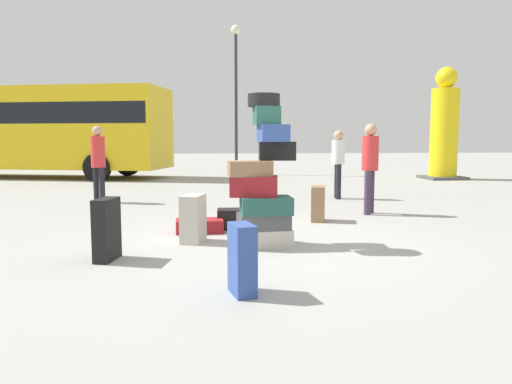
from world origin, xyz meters
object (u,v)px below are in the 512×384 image
Objects in this scene: suitcase_black_foreground_near at (236,219)px; yellow_dummy_statue at (444,130)px; suitcase_tower at (263,188)px; suitcase_cream_foreground_far at (193,218)px; suitcase_brown_behind_tower at (318,204)px; person_passerby_in_red at (98,157)px; lamp_post at (236,77)px; suitcase_maroon_white_trunk at (199,226)px; suitcase_black_right_side at (107,229)px; parked_bus at (24,126)px; person_tourist_with_camera at (370,161)px; suitcase_navy_upright_blue at (242,259)px; person_bearded_onlooker at (338,158)px.

yellow_dummy_statue reaches higher than suitcase_black_foreground_near.
suitcase_cream_foreground_far is at bearing 160.79° from suitcase_tower.
person_passerby_in_red reaches higher than suitcase_brown_behind_tower.
suitcase_maroon_white_trunk is at bearing -96.63° from lamp_post.
person_passerby_in_red is 11.72m from yellow_dummy_statue.
parked_bus is (-5.28, 12.78, 1.48)m from suitcase_black_right_side.
yellow_dummy_statue is 0.36× the size of parked_bus.
person_passerby_in_red is at bearing 115.03° from suitcase_black_right_side.
parked_bus is at bearing 120.33° from suitcase_tower.
person_tourist_with_camera is (3.18, 2.10, 0.67)m from suitcase_cream_foreground_far.
person_tourist_with_camera is at bearing 45.68° from suitcase_brown_behind_tower.
suitcase_black_right_side is 1.31m from suitcase_cream_foreground_far.
person_tourist_with_camera is (2.71, 4.38, 0.67)m from suitcase_navy_upright_blue.
suitcase_cream_foreground_far is 5.54m from person_bearded_onlooker.
suitcase_black_right_side is at bearing -17.85° from person_tourist_with_camera.
suitcase_black_right_side is 1.03× the size of suitcase_maroon_white_trunk.
suitcase_navy_upright_blue reaches higher than suitcase_maroon_white_trunk.
suitcase_brown_behind_tower is at bearing 24.00° from suitcase_black_foreground_near.
suitcase_navy_upright_blue is 2.00m from suitcase_black_right_side.
suitcase_black_right_side is 1.12× the size of suitcase_cream_foreground_far.
suitcase_brown_behind_tower is 5.14m from person_passerby_in_red.
person_passerby_in_red is at bearing -113.72° from lamp_post.
parked_bus is (-9.42, 9.79, 0.85)m from person_tourist_with_camera.
person_bearded_onlooker is 2.34m from person_tourist_with_camera.
suitcase_cream_foreground_far is (0.96, 0.89, -0.04)m from suitcase_black_right_side.
parked_bus is (-6.24, 11.89, 1.52)m from suitcase_cream_foreground_far.
parked_bus reaches higher than suitcase_cream_foreground_far.
lamp_post is (0.98, 14.77, 3.44)m from suitcase_navy_upright_blue.
person_tourist_with_camera is (4.14, 2.99, 0.63)m from suitcase_black_right_side.
suitcase_tower is at bearing -107.67° from suitcase_brown_behind_tower.
person_bearded_onlooker is 5.37m from person_passerby_in_red.
suitcase_cream_foreground_far reaches higher than suitcase_brown_behind_tower.
person_passerby_in_red reaches higher than person_bearded_onlooker.
suitcase_black_foreground_near is at bearing 60.85° from suitcase_black_right_side.
suitcase_tower is 3.33m from person_tourist_with_camera.
suitcase_black_right_side reaches higher than suitcase_black_foreground_near.
suitcase_maroon_white_trunk is at bearing -154.15° from suitcase_black_foreground_near.
parked_bus is at bearing 103.46° from suitcase_navy_upright_blue.
suitcase_tower is 2.16m from suitcase_brown_behind_tower.
person_bearded_onlooker is at bearing -23.62° from parked_bus.
suitcase_maroon_white_trunk is 0.42× the size of person_passerby_in_red.
suitcase_tower is at bearing -127.50° from yellow_dummy_statue.
suitcase_tower is 1.24× the size of person_bearded_onlooker.
suitcase_black_right_side is at bearing -33.34° from person_passerby_in_red.
suitcase_black_foreground_near is at bearing 75.24° from suitcase_navy_upright_blue.
yellow_dummy_statue is at bearing 5.09° from parked_bus.
person_bearded_onlooker is at bearing 45.02° from person_passerby_in_red.
suitcase_brown_behind_tower is at bearing 19.21° from suitcase_maroon_white_trunk.
parked_bus is (-4.12, 7.53, 0.85)m from person_passerby_in_red.
yellow_dummy_statue reaches higher than person_tourist_with_camera.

